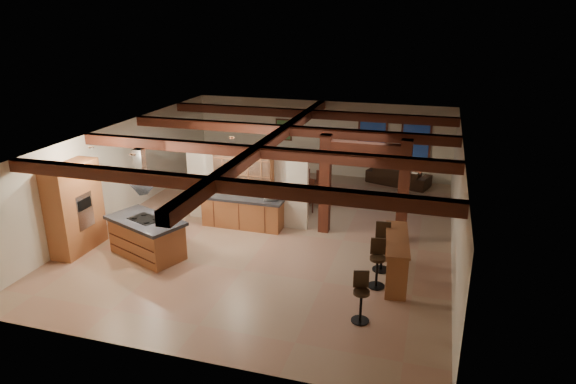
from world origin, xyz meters
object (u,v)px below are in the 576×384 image
(dining_table, at_px, (298,194))
(sofa, at_px, (398,176))
(kitchen_island, at_px, (147,237))
(bar_counter, at_px, (396,252))

(dining_table, distance_m, sofa, 4.30)
(dining_table, height_order, sofa, sofa)
(dining_table, bearing_deg, kitchen_island, -137.25)
(kitchen_island, height_order, sofa, kitchen_island)
(kitchen_island, relative_size, bar_counter, 1.11)
(kitchen_island, relative_size, dining_table, 1.26)
(kitchen_island, relative_size, sofa, 1.04)
(kitchen_island, xyz_separation_m, dining_table, (2.75, 4.86, -0.19))
(kitchen_island, distance_m, bar_counter, 6.41)
(kitchen_island, height_order, bar_counter, bar_counter)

